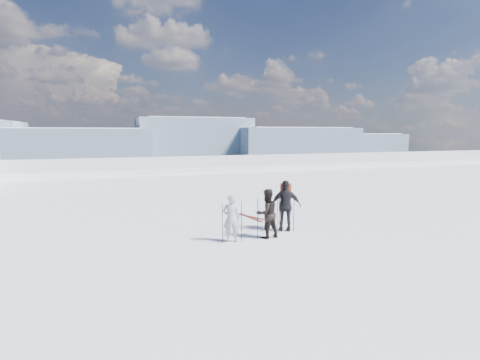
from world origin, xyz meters
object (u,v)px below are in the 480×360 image
Objects in this scene: skis_loose at (252,217)px; skier_grey at (231,218)px; skier_pack at (286,206)px; skier_dark at (267,213)px.

skier_grey is at bearing -122.29° from skis_loose.
skier_grey is 0.84× the size of skier_pack.
skier_grey is at bearing 38.28° from skier_pack.
skier_dark is 3.04m from skis_loose.
skier_dark is 1.11m from skier_pack.
skier_dark is at bearing -101.95° from skis_loose.
skier_dark reaches higher than skis_loose.
skier_dark is 0.90× the size of skier_pack.
skier_pack is at bearing -159.93° from skier_dark.
skis_loose is (-0.35, 2.32, -0.88)m from skier_pack.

